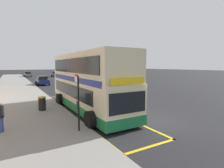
{
  "coord_description": "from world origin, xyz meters",
  "views": [
    {
      "loc": [
        -7.59,
        -8.04,
        3.49
      ],
      "look_at": [
        -0.57,
        4.08,
        2.03
      ],
      "focal_mm": 28.21,
      "sensor_mm": 36.0,
      "label": 1
    }
  ],
  "objects_px": {
    "parked_car_grey_behind": "(55,74)",
    "pedestrian_waiting_near_sign": "(0,116)",
    "double_decker_bus": "(87,84)",
    "litter_bin": "(42,103)",
    "parked_car_grey_far": "(28,74)",
    "parked_car_navy_across": "(42,81)",
    "bus_stop_sign": "(78,98)"
  },
  "relations": [
    {
      "from": "double_decker_bus",
      "to": "parked_car_grey_behind",
      "type": "xyz_separation_m",
      "value": [
        7.19,
        44.26,
        -1.27
      ]
    },
    {
      "from": "parked_car_grey_far",
      "to": "litter_bin",
      "type": "relative_size",
      "value": 4.09
    },
    {
      "from": "pedestrian_waiting_near_sign",
      "to": "litter_bin",
      "type": "bearing_deg",
      "value": 55.08
    },
    {
      "from": "bus_stop_sign",
      "to": "parked_car_grey_behind",
      "type": "height_order",
      "value": "bus_stop_sign"
    },
    {
      "from": "pedestrian_waiting_near_sign",
      "to": "double_decker_bus",
      "type": "bearing_deg",
      "value": 23.26
    },
    {
      "from": "parked_car_grey_far",
      "to": "parked_car_grey_behind",
      "type": "xyz_separation_m",
      "value": [
        7.63,
        -3.5,
        0.0
      ]
    },
    {
      "from": "parked_car_navy_across",
      "to": "parked_car_grey_far",
      "type": "bearing_deg",
      "value": -86.56
    },
    {
      "from": "pedestrian_waiting_near_sign",
      "to": "litter_bin",
      "type": "height_order",
      "value": "pedestrian_waiting_near_sign"
    },
    {
      "from": "parked_car_grey_far",
      "to": "pedestrian_waiting_near_sign",
      "type": "relative_size",
      "value": 2.72
    },
    {
      "from": "bus_stop_sign",
      "to": "pedestrian_waiting_near_sign",
      "type": "distance_m",
      "value": 3.99
    },
    {
      "from": "parked_car_grey_behind",
      "to": "litter_bin",
      "type": "relative_size",
      "value": 4.09
    },
    {
      "from": "litter_bin",
      "to": "double_decker_bus",
      "type": "bearing_deg",
      "value": -19.86
    },
    {
      "from": "double_decker_bus",
      "to": "parked_car_grey_behind",
      "type": "bearing_deg",
      "value": 80.77
    },
    {
      "from": "pedestrian_waiting_near_sign",
      "to": "litter_bin",
      "type": "distance_m",
      "value": 4.39
    },
    {
      "from": "pedestrian_waiting_near_sign",
      "to": "bus_stop_sign",
      "type": "bearing_deg",
      "value": -26.79
    },
    {
      "from": "parked_car_grey_behind",
      "to": "double_decker_bus",
      "type": "bearing_deg",
      "value": -98.76
    },
    {
      "from": "litter_bin",
      "to": "parked_car_navy_across",
      "type": "bearing_deg",
      "value": 81.4
    },
    {
      "from": "bus_stop_sign",
      "to": "parked_car_grey_behind",
      "type": "distance_m",
      "value": 49.37
    },
    {
      "from": "parked_car_grey_far",
      "to": "litter_bin",
      "type": "bearing_deg",
      "value": 86.12
    },
    {
      "from": "double_decker_bus",
      "to": "parked_car_grey_far",
      "type": "height_order",
      "value": "double_decker_bus"
    },
    {
      "from": "parked_car_navy_across",
      "to": "litter_bin",
      "type": "xyz_separation_m",
      "value": [
        -3.01,
        -19.91,
        -0.14
      ]
    },
    {
      "from": "bus_stop_sign",
      "to": "litter_bin",
      "type": "relative_size",
      "value": 2.82
    },
    {
      "from": "bus_stop_sign",
      "to": "parked_car_grey_far",
      "type": "bearing_deg",
      "value": 88.06
    },
    {
      "from": "litter_bin",
      "to": "bus_stop_sign",
      "type": "bearing_deg",
      "value": -79.65
    },
    {
      "from": "parked_car_grey_behind",
      "to": "litter_bin",
      "type": "bearing_deg",
      "value": -103.05
    },
    {
      "from": "parked_car_grey_far",
      "to": "pedestrian_waiting_near_sign",
      "type": "height_order",
      "value": "pedestrian_waiting_near_sign"
    },
    {
      "from": "double_decker_bus",
      "to": "parked_car_grey_far",
      "type": "bearing_deg",
      "value": 90.53
    },
    {
      "from": "parked_car_grey_far",
      "to": "parked_car_navy_across",
      "type": "relative_size",
      "value": 1.0
    },
    {
      "from": "parked_car_grey_behind",
      "to": "pedestrian_waiting_near_sign",
      "type": "bearing_deg",
      "value": -104.94
    },
    {
      "from": "litter_bin",
      "to": "parked_car_grey_far",
      "type": "bearing_deg",
      "value": 86.64
    },
    {
      "from": "parked_car_navy_across",
      "to": "pedestrian_waiting_near_sign",
      "type": "height_order",
      "value": "pedestrian_waiting_near_sign"
    },
    {
      "from": "double_decker_bus",
      "to": "parked_car_navy_across",
      "type": "bearing_deg",
      "value": 90.45
    }
  ]
}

